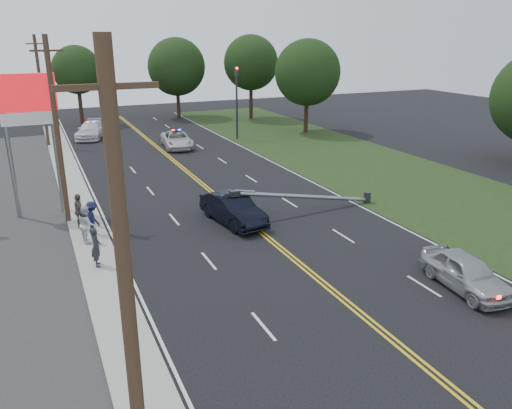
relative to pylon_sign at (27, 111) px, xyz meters
name	(u,v)px	position (x,y,z in m)	size (l,w,h in m)	color
ground	(322,283)	(10.50, -14.00, -6.00)	(120.00, 120.00, 0.00)	black
sidewalk	(88,231)	(2.10, -4.00, -5.94)	(1.80, 70.00, 0.12)	#A39E93
grass_verge	(413,184)	(24.00, -4.00, -5.99)	(12.00, 80.00, 0.01)	black
centerline_yellow	(235,211)	(10.50, -4.00, -5.99)	(0.36, 80.00, 0.00)	gold
pylon_sign	(27,111)	(0.00, 0.00, 0.00)	(3.20, 0.35, 8.00)	gray
traffic_signal	(237,97)	(18.80, 16.00, -1.79)	(0.28, 0.41, 7.05)	#2D2D30
fallen_streetlight	(313,197)	(14.69, -6.00, -5.08)	(9.36, 0.44, 1.91)	#2D2D30
utility_pole_near	(129,319)	(1.30, -22.00, -0.91)	(1.60, 0.28, 10.00)	#382619
utility_pole_mid	(57,132)	(1.30, -2.00, -0.91)	(1.60, 0.28, 10.00)	#382619
utility_pole_far	(42,91)	(1.30, 20.00, -0.91)	(1.60, 0.28, 10.00)	#382619
tree_6	(77,70)	(5.49, 31.08, 0.20)	(5.40, 5.40, 8.91)	black
tree_7	(177,67)	(17.23, 31.73, 0.21)	(7.01, 7.01, 9.72)	black
tree_8	(251,63)	(25.15, 27.01, 0.76)	(6.56, 6.56, 10.04)	black
tree_9	(307,73)	(26.85, 16.27, 0.24)	(6.80, 6.80, 9.65)	black
crashed_sedan	(233,209)	(9.69, -5.82, -5.19)	(1.72, 4.92, 1.62)	black
waiting_sedan	(466,272)	(15.58, -16.82, -5.25)	(1.75, 4.36, 1.48)	#9FA1A6
emergency_a	(177,140)	(12.17, 14.53, -5.26)	(2.45, 5.31, 1.47)	silver
emergency_b	(92,130)	(5.53, 22.47, -5.17)	(2.31, 5.67, 1.65)	silver
bystander_a	(96,247)	(2.02, -8.65, -4.96)	(0.67, 0.44, 1.83)	#26252D
bystander_b	(86,224)	(1.95, -5.59, -4.93)	(0.92, 0.71, 1.89)	silver
bystander_c	(93,218)	(2.35, -4.67, -4.99)	(1.14, 0.66, 1.77)	#18193D
bystander_d	(79,212)	(1.80, -3.62, -4.91)	(1.14, 0.47, 1.94)	#5A5048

